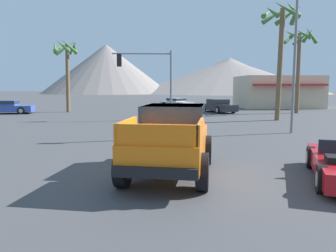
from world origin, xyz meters
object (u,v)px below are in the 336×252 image
Objects in this scene: parked_car_blue at (7,107)px; palm_tree_tall at (281,32)px; parked_car_silver at (177,103)px; palm_tree_leaning at (66,58)px; palm_tree_short at (299,50)px; traffic_light_main at (147,71)px; street_lamp_post at (296,31)px; parked_car_dark at (218,106)px; orange_pickup_truck at (172,135)px.

palm_tree_tall reaches higher than parked_car_blue.
palm_tree_leaning is (-11.19, -5.55, 4.63)m from parked_car_silver.
parked_car_silver is 13.32m from palm_tree_leaning.
parked_car_blue is at bearing 178.00° from palm_tree_short.
parked_car_blue is 14.53m from traffic_light_main.
palm_tree_short is at bearing 82.95° from parked_car_blue.
palm_tree_short is 21.94m from palm_tree_leaning.
palm_tree_leaning is at bearing 135.02° from street_lamp_post.
street_lamp_post is 21.95m from palm_tree_leaning.
street_lamp_post is at bearing 135.24° from traffic_light_main.
palm_tree_tall is (1.91, 6.54, 0.96)m from street_lamp_post.
parked_car_silver is 0.85× the size of traffic_light_main.
parked_car_dark is 0.51× the size of street_lamp_post.
traffic_light_main is (-3.40, -13.39, 3.08)m from parked_car_silver.
palm_tree_tall is (2.84, -7.62, 5.71)m from parked_car_dark.
orange_pickup_truck reaches higher than parked_car_silver.
palm_tree_tall reaches higher than parked_car_silver.
parked_car_blue is 19.66m from parked_car_dark.
palm_tree_leaning is (-8.47, 23.10, 4.11)m from orange_pickup_truck.
street_lamp_post is 6.88m from palm_tree_tall.
street_lamp_post reaches higher than traffic_light_main.
palm_tree_short is (26.82, -0.94, 5.20)m from parked_car_blue.
parked_car_silver is at bearing -81.10° from parked_car_dark.
street_lamp_post reaches higher than parked_car_dark.
parked_car_blue is 25.22m from street_lamp_post.
palm_tree_tall is 1.08× the size of palm_tree_short.
parked_car_dark is 0.61× the size of palm_tree_short.
orange_pickup_truck is 1.15× the size of parked_car_silver.
orange_pickup_truck is at bearing -122.42° from palm_tree_tall.
palm_tree_leaning is at bearing -8.67° from parked_car_silver.
palm_tree_short is 1.11× the size of palm_tree_leaning.
traffic_light_main is (12.84, -6.08, 3.03)m from parked_car_blue.
palm_tree_short reaches higher than parked_car_silver.
palm_tree_short reaches higher than palm_tree_leaning.
parked_car_silver is at bearing 101.64° from street_lamp_post.
parked_car_silver is 0.63× the size of palm_tree_leaning.
palm_tree_leaning reaches higher than orange_pickup_truck.
parked_car_blue is 7.05m from palm_tree_leaning.
parked_car_silver is 22.05m from street_lamp_post.
parked_car_dark reaches higher than parked_car_silver.
traffic_light_main is 0.66× the size of palm_tree_short.
parked_car_silver is 7.72m from parked_car_dark.
palm_tree_tall is at bearing 67.16° from parked_car_blue.
palm_tree_tall is 7.65m from palm_tree_short.
traffic_light_main is at bearing 59.63° from parked_car_blue.
parked_car_dark is (19.66, 0.40, 0.02)m from parked_car_blue.
palm_tree_leaning reaches higher than parked_car_blue.
palm_tree_short is at bearing 152.11° from parked_car_dark.
parked_car_blue is at bearing 162.20° from palm_tree_tall.
street_lamp_post is at bearing -106.27° from palm_tree_tall.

